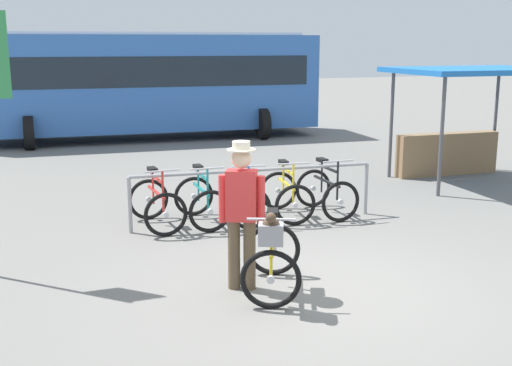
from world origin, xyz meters
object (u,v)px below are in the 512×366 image
Objects in this scene: racked_bike_yellow at (286,195)px; racked_bike_black at (326,192)px; racked_bike_teal at (202,201)px; market_stall at (462,112)px; person_with_featured_bike at (242,209)px; racked_bike_blue at (245,198)px; bus_distant at (145,79)px; racked_bike_red at (157,204)px; featured_bicycle at (272,254)px.

racked_bike_yellow and racked_bike_black have the same top height.
market_stall is (5.97, 1.46, 1.03)m from racked_bike_teal.
person_with_featured_bike is at bearing -96.08° from racked_bike_teal.
racked_bike_blue is 0.70m from racked_bike_yellow.
racked_bike_teal is 2.84m from person_with_featured_bike.
person_with_featured_bike is 0.17× the size of bus_distant.
person_with_featured_bike is 7.57m from market_stall.
racked_bike_teal is at bearing 175.89° from racked_bike_yellow.
racked_bike_red is at bearing 175.89° from racked_bike_teal.
market_stall is at bearing 22.57° from racked_bike_black.
racked_bike_blue and racked_bike_black have the same top height.
market_stall is at bearing 33.96° from person_with_featured_bike.
market_stall reaches higher than racked_bike_blue.
racked_bike_black is 4.32m from market_stall.
market_stall is at bearing -58.13° from bus_distant.
racked_bike_red is 0.65× the size of person_with_featured_bike.
racked_bike_blue and racked_bike_yellow have the same top height.
bus_distant reaches higher than featured_bicycle.
racked_bike_red is 3.18m from featured_bicycle.
market_stall is (4.58, 1.56, 1.03)m from racked_bike_yellow.
market_stall is (5.01, -8.06, -0.35)m from bus_distant.
racked_bike_red and racked_bike_teal have the same top height.
racked_bike_teal is at bearing 175.89° from racked_bike_black.
racked_bike_teal and racked_bike_yellow have the same top height.
racked_bike_red is at bearing -168.05° from market_stall.
racked_bike_teal is at bearing -95.79° from bus_distant.
person_with_featured_bike reaches higher than racked_bike_black.
featured_bicycle is 0.12× the size of bus_distant.
featured_bicycle is 0.39× the size of market_stall.
racked_bike_red and racked_bike_yellow have the same top height.
featured_bicycle is 12.68m from bus_distant.
racked_bike_blue is 5.58m from market_stall.
racked_bike_blue is at bearing 69.89° from person_with_featured_bike.
racked_bike_blue is at bearing 175.89° from racked_bike_yellow.
market_stall is at bearing 13.75° from racked_bike_teal.
racked_bike_yellow is 4.94m from market_stall.
person_with_featured_bike is at bearing 129.85° from featured_bicycle.
racked_bike_red is at bearing 175.89° from racked_bike_black.
racked_bike_yellow is at bearing -161.15° from market_stall.
bus_distant is 3.18× the size of market_stall.
racked_bike_black is 0.87× the size of featured_bicycle.
person_with_featured_bike is 0.54× the size of market_stall.
featured_bicycle is at bearing -78.11° from racked_bike_red.
bus_distant is (-0.43, 9.62, 1.37)m from racked_bike_yellow.
racked_bike_black is 0.63× the size of person_with_featured_bike.
racked_bike_blue is 1.09× the size of racked_bike_black.
racked_bike_red is 9.71m from bus_distant.
racked_bike_blue is at bearing -91.60° from bus_distant.
racked_bike_teal and racked_bike_blue have the same top height.
racked_bike_teal is 0.96× the size of racked_bike_yellow.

